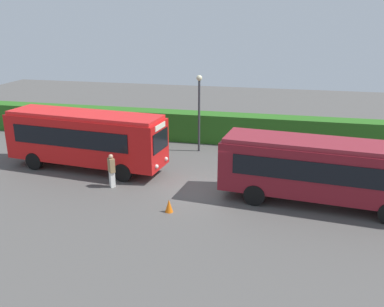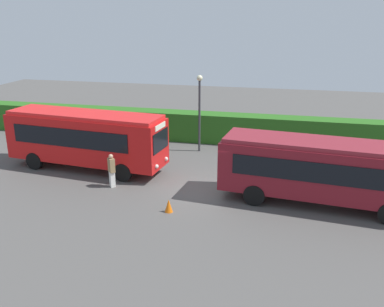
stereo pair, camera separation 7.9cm
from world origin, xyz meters
name	(u,v)px [view 1 (the left image)]	position (x,y,z in m)	size (l,w,h in m)	color
ground_plane	(209,190)	(0.00, 0.00, 0.00)	(64.00, 64.00, 0.00)	#514F4C
bus_red	(86,137)	(-7.32, 1.48, 1.88)	(9.36, 3.29, 3.27)	red
bus_maroon	(323,168)	(5.35, -0.47, 1.76)	(9.54, 3.43, 3.04)	maroon
person_left	(110,139)	(-7.08, 4.20, 1.02)	(0.54, 0.52, 1.94)	black
person_center	(112,170)	(-4.89, -0.72, 0.93)	(0.46, 0.46, 1.76)	silver
hedge_row	(232,129)	(0.00, 8.50, 0.99)	(44.00, 1.51, 1.97)	#29621C
traffic_cone	(169,206)	(-1.28, -2.85, 0.30)	(0.36, 0.36, 0.60)	orange
lamppost	(199,104)	(-1.83, 6.17, 3.10)	(0.36, 0.36, 4.88)	#38383D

